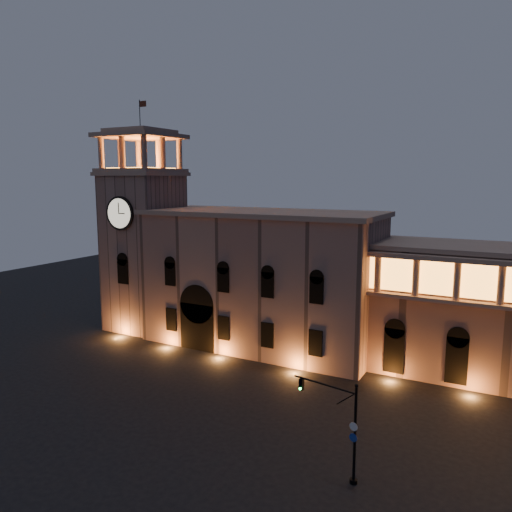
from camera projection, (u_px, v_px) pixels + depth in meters
name	position (u px, v px, depth m)	size (l,w,h in m)	color
ground	(170.00, 416.00, 45.84)	(160.00, 160.00, 0.00)	black
government_building	(260.00, 279.00, 64.59)	(30.80, 12.80, 17.60)	#916C5F
clock_tower	(144.00, 243.00, 71.77)	(9.80, 9.80, 32.40)	#916C5F
traffic_light	(343.00, 428.00, 35.68)	(5.40, 1.34, 7.52)	black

